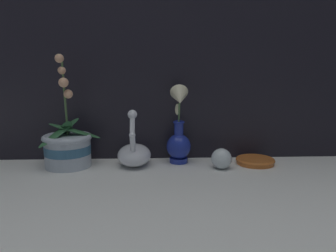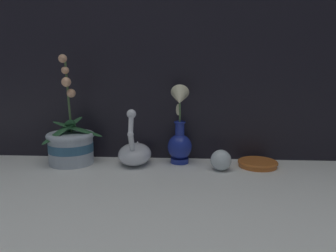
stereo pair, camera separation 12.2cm
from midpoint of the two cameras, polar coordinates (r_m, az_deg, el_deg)
name	(u,v)px [view 1 (the left image)]	position (r m, az deg, el deg)	size (l,w,h in m)	color
ground_plane	(161,174)	(1.16, -4.20, -8.38)	(2.80, 2.80, 0.00)	silver
window_backdrop	(160,6)	(1.34, -4.24, 20.15)	(2.80, 0.03, 1.20)	black
orchid_potted_plant	(68,146)	(1.30, -19.70, -3.32)	(0.22, 0.20, 0.42)	#B2BCCC
swan_figurine	(134,153)	(1.26, -8.68, -4.69)	(0.13, 0.20, 0.22)	white
blue_vase	(179,135)	(1.26, -0.87, -1.57)	(0.09, 0.13, 0.31)	navy
glass_sphere	(221,159)	(1.21, 6.46, -5.70)	(0.08, 0.08, 0.08)	silver
amber_dish	(255,161)	(1.30, 12.37, -5.94)	(0.15, 0.15, 0.02)	#C66628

